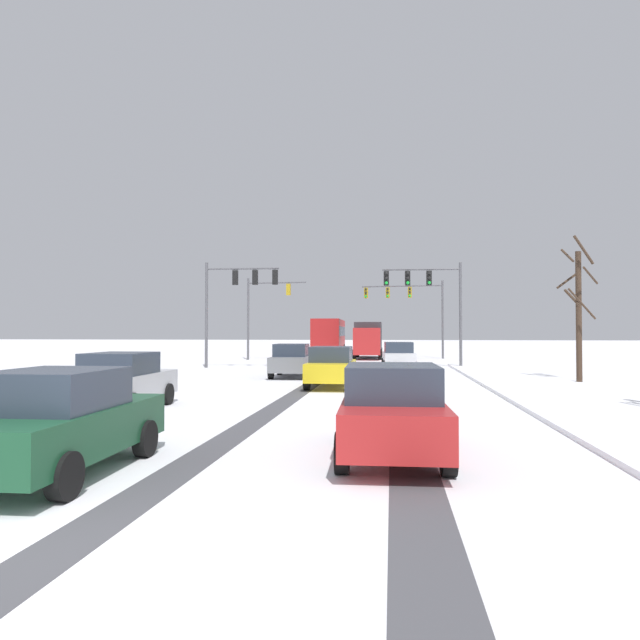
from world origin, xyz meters
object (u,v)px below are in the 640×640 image
(traffic_signal_far_left, at_px, (263,305))
(car_silver_fourth, at_px, (122,381))
(car_yellow_cab_third, at_px, (332,367))
(car_dark_green_sixth, at_px, (60,421))
(box_truck_delivery, at_px, (368,339))
(bus_oncoming, at_px, (329,334))
(car_grey_second, at_px, (292,360))
(bare_tree_sidewalk_mid, at_px, (578,308))
(traffic_signal_near_left, at_px, (235,291))
(traffic_signal_near_right, at_px, (429,291))
(car_white_lead, at_px, (398,356))
(car_red_fifth, at_px, (392,410))
(traffic_signal_far_right, at_px, (410,301))

(traffic_signal_far_left, height_order, car_silver_fourth, traffic_signal_far_left)
(car_yellow_cab_third, bearing_deg, car_silver_fourth, -125.51)
(car_dark_green_sixth, relative_size, box_truck_delivery, 0.56)
(car_yellow_cab_third, relative_size, bus_oncoming, 0.37)
(car_grey_second, relative_size, bare_tree_sidewalk_mid, 0.65)
(car_silver_fourth, xyz_separation_m, box_truck_delivery, (5.56, 31.75, 0.82))
(traffic_signal_near_left, bearing_deg, bus_oncoming, 79.87)
(traffic_signal_near_right, height_order, bare_tree_sidewalk_mid, traffic_signal_near_right)
(traffic_signal_far_left, distance_m, bare_tree_sidewalk_mid, 25.12)
(bare_tree_sidewalk_mid, bearing_deg, car_grey_second, 175.93)
(car_silver_fourth, relative_size, bare_tree_sidewalk_mid, 0.65)
(box_truck_delivery, bearing_deg, car_silver_fourth, -99.93)
(bare_tree_sidewalk_mid, bearing_deg, car_white_lead, 140.08)
(car_red_fifth, relative_size, car_dark_green_sixth, 1.00)
(car_red_fifth, bearing_deg, bus_oncoming, 97.86)
(car_yellow_cab_third, xyz_separation_m, car_red_fifth, (2.37, -12.03, 0.00))
(car_white_lead, xyz_separation_m, box_truck_delivery, (-2.33, 14.20, 0.82))
(car_yellow_cab_third, bearing_deg, traffic_signal_near_left, 122.77)
(traffic_signal_near_left, xyz_separation_m, car_silver_fourth, (2.05, -18.35, -3.92))
(car_white_lead, xyz_separation_m, car_silver_fourth, (-7.89, -17.55, 0.00))
(car_white_lead, bearing_deg, traffic_signal_near_right, 53.17)
(traffic_signal_near_right, relative_size, bare_tree_sidewalk_mid, 1.01)
(traffic_signal_near_right, bearing_deg, car_dark_green_sixth, -105.39)
(traffic_signal_far_left, height_order, traffic_signal_near_left, same)
(traffic_signal_far_left, height_order, car_grey_second, traffic_signal_far_left)
(traffic_signal_near_right, height_order, car_red_fifth, traffic_signal_near_right)
(traffic_signal_near_left, relative_size, bare_tree_sidewalk_mid, 1.01)
(car_grey_second, bearing_deg, traffic_signal_far_right, 72.78)
(car_grey_second, bearing_deg, traffic_signal_far_left, 107.89)
(traffic_signal_far_right, bearing_deg, car_white_lead, -94.31)
(car_grey_second, height_order, bare_tree_sidewalk_mid, bare_tree_sidewalk_mid)
(car_silver_fourth, xyz_separation_m, bare_tree_sidewalk_mid, (15.71, 11.01, 2.42))
(traffic_signal_far_right, height_order, car_red_fifth, traffic_signal_far_right)
(traffic_signal_near_right, relative_size, car_dark_green_sixth, 1.57)
(traffic_signal_far_right, xyz_separation_m, box_truck_delivery, (-3.46, -0.70, -3.18))
(bare_tree_sidewalk_mid, bearing_deg, box_truck_delivery, 116.07)
(bus_oncoming, xyz_separation_m, box_truck_delivery, (4.03, -6.65, -0.36))
(box_truck_delivery, bearing_deg, car_red_fifth, -86.96)
(box_truck_delivery, bearing_deg, car_dark_green_sixth, -94.64)
(traffic_signal_near_right, distance_m, car_white_lead, 5.09)
(car_silver_fourth, relative_size, bus_oncoming, 0.37)
(traffic_signal_far_right, bearing_deg, car_red_fifth, -92.32)
(traffic_signal_far_right, distance_m, bare_tree_sidewalk_mid, 22.52)
(car_grey_second, xyz_separation_m, bus_oncoming, (-1.13, 26.46, 1.18))
(traffic_signal_near_right, height_order, car_silver_fourth, traffic_signal_near_right)
(car_yellow_cab_third, bearing_deg, bus_oncoming, 96.58)
(traffic_signal_far_left, distance_m, car_dark_green_sixth, 35.44)
(traffic_signal_near_right, bearing_deg, traffic_signal_far_right, 93.77)
(traffic_signal_near_left, bearing_deg, car_red_fifth, -67.61)
(car_dark_green_sixth, bearing_deg, traffic_signal_far_right, 80.46)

